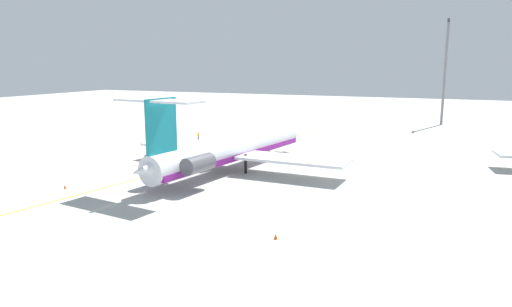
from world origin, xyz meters
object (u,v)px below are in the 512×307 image
(ground_crew_near_nose, at_px, (239,138))
(safety_cone_nose, at_px, (276,236))
(safety_cone_wingtip, at_px, (65,187))
(main_jetliner, at_px, (229,150))
(light_mast, at_px, (445,68))
(ground_crew_near_tail, at_px, (198,135))

(ground_crew_near_nose, xyz_separation_m, safety_cone_nose, (48.82, 27.00, -0.87))
(ground_crew_near_nose, xyz_separation_m, safety_cone_wingtip, (42.62, -6.01, -0.87))
(safety_cone_nose, height_order, safety_cone_wingtip, same)
(safety_cone_wingtip, bearing_deg, ground_crew_near_nose, 171.98)
(ground_crew_near_nose, bearing_deg, safety_cone_wingtip, -126.75)
(main_jetliner, distance_m, light_mast, 80.90)
(ground_crew_near_tail, relative_size, light_mast, 0.06)
(main_jetliner, relative_size, ground_crew_near_nose, 23.56)
(light_mast, bearing_deg, ground_crew_near_nose, -37.30)
(light_mast, bearing_deg, ground_crew_near_tail, -44.68)
(ground_crew_near_nose, xyz_separation_m, ground_crew_near_tail, (-1.01, -10.47, -0.01))
(ground_crew_near_tail, bearing_deg, ground_crew_near_nose, -144.07)
(ground_crew_near_nose, height_order, ground_crew_near_tail, ground_crew_near_nose)
(ground_crew_near_nose, bearing_deg, safety_cone_nose, -89.78)
(light_mast, bearing_deg, safety_cone_wingtip, -25.53)
(safety_cone_nose, relative_size, safety_cone_wingtip, 1.00)
(ground_crew_near_tail, bearing_deg, safety_cone_wingtip, 137.29)
(ground_crew_near_nose, height_order, light_mast, light_mast)
(safety_cone_nose, xyz_separation_m, safety_cone_wingtip, (-6.20, -33.01, 0.00))
(main_jetliner, height_order, ground_crew_near_nose, main_jetliner)
(safety_cone_wingtip, bearing_deg, ground_crew_near_tail, -174.16)
(ground_crew_near_nose, relative_size, safety_cone_wingtip, 3.29)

